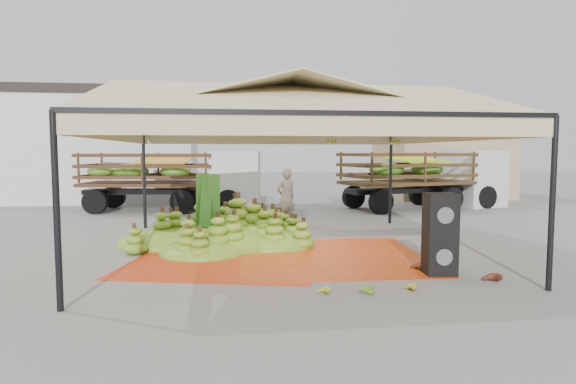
{
  "coord_description": "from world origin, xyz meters",
  "views": [
    {
      "loc": [
        -1.54,
        -11.46,
        2.39
      ],
      "look_at": [
        0.2,
        1.5,
        1.3
      ],
      "focal_mm": 30.0,
      "sensor_mm": 36.0,
      "label": 1
    }
  ],
  "objects": [
    {
      "name": "ground",
      "position": [
        0.0,
        0.0,
        0.0
      ],
      "size": [
        90.0,
        90.0,
        0.0
      ],
      "primitive_type": "plane",
      "color": "slate",
      "rests_on": "ground"
    },
    {
      "name": "canopy_tent",
      "position": [
        0.0,
        0.0,
        3.3
      ],
      "size": [
        8.1,
        8.1,
        4.0
      ],
      "color": "black",
      "rests_on": "ground"
    },
    {
      "name": "building_white",
      "position": [
        -10.0,
        14.0,
        2.71
      ],
      "size": [
        14.3,
        6.3,
        5.4
      ],
      "color": "silver",
      "rests_on": "ground"
    },
    {
      "name": "building_tan",
      "position": [
        10.0,
        13.0,
        2.07
      ],
      "size": [
        6.3,
        5.3,
        4.1
      ],
      "color": "tan",
      "rests_on": "ground"
    },
    {
      "name": "tarp_left",
      "position": [
        -1.53,
        -0.91,
        0.01
      ],
      "size": [
        4.8,
        4.66,
        0.01
      ],
      "primitive_type": "cube",
      "rotation": [
        0.0,
        0.0,
        -0.24
      ],
      "color": "red",
      "rests_on": "ground"
    },
    {
      "name": "tarp_right",
      "position": [
        0.91,
        -0.8,
        0.01
      ],
      "size": [
        4.39,
        4.58,
        0.01
      ],
      "primitive_type": "cube",
      "rotation": [
        0.0,
        0.0,
        -0.06
      ],
      "color": "#D55514",
      "rests_on": "ground"
    },
    {
      "name": "banana_heap",
      "position": [
        -1.64,
        0.82,
        0.56
      ],
      "size": [
        6.28,
        5.65,
        1.13
      ],
      "primitive_type": "ellipsoid",
      "rotation": [
        0.0,
        0.0,
        0.29
      ],
      "color": "#497B19",
      "rests_on": "ground"
    },
    {
      "name": "hand_yellow_a",
      "position": [
        1.57,
        -3.7,
        0.09
      ],
      "size": [
        0.43,
        0.36,
        0.19
      ],
      "primitive_type": "ellipsoid",
      "rotation": [
        0.0,
        0.0,
        0.05
      ],
      "color": "gold",
      "rests_on": "ground"
    },
    {
      "name": "hand_yellow_b",
      "position": [
        0.06,
        -3.7,
        0.09
      ],
      "size": [
        0.48,
        0.44,
        0.18
      ],
      "primitive_type": "ellipsoid",
      "rotation": [
        0.0,
        0.0,
        0.33
      ],
      "color": "gold",
      "rests_on": "ground"
    },
    {
      "name": "hand_red_a",
      "position": [
        2.25,
        -2.31,
        0.1
      ],
      "size": [
        0.48,
        0.41,
        0.2
      ],
      "primitive_type": "ellipsoid",
      "rotation": [
        0.0,
        0.0,
        0.13
      ],
      "color": "#542013",
      "rests_on": "ground"
    },
    {
      "name": "hand_red_b",
      "position": [
        3.3,
        -3.4,
        0.11
      ],
      "size": [
        0.64,
        0.62,
        0.23
      ],
      "primitive_type": "ellipsoid",
      "rotation": [
        0.0,
        0.0,
        0.59
      ],
      "color": "#5C2715",
      "rests_on": "ground"
    },
    {
      "name": "hand_green",
      "position": [
        0.78,
        -3.7,
        0.11
      ],
      "size": [
        0.65,
        0.64,
        0.23
      ],
      "primitive_type": "ellipsoid",
      "rotation": [
        0.0,
        0.0,
        -0.69
      ],
      "color": "#397217",
      "rests_on": "ground"
    },
    {
      "name": "hanging_bunches",
      "position": [
        1.65,
        -0.73,
        2.62
      ],
      "size": [
        1.74,
        0.24,
        0.2
      ],
      "color": "#4C801A",
      "rests_on": "ground"
    },
    {
      "name": "speaker_stack",
      "position": [
        2.61,
        -2.71,
        0.8
      ],
      "size": [
        0.62,
        0.56,
        1.6
      ],
      "rotation": [
        0.0,
        0.0,
        -0.1
      ],
      "color": "black",
      "rests_on": "ground"
    },
    {
      "name": "banana_leaves",
      "position": [
        -1.92,
        0.25,
        0.0
      ],
      "size": [
        0.96,
        1.36,
        3.7
      ],
      "primitive_type": null,
      "color": "#2F721E",
      "rests_on": "ground"
    },
    {
      "name": "vendor",
      "position": [
        0.45,
        3.88,
        0.93
      ],
      "size": [
        0.8,
        0.68,
        1.86
      ],
      "primitive_type": "imported",
      "rotation": [
        0.0,
        0.0,
        3.56
      ],
      "color": "gray",
      "rests_on": "ground"
    },
    {
      "name": "truck_left",
      "position": [
        -3.3,
        8.52,
        1.49
      ],
      "size": [
        7.28,
        3.21,
        2.42
      ],
      "rotation": [
        0.0,
        0.0,
        -0.12
      ],
      "color": "#442C16",
      "rests_on": "ground"
    },
    {
      "name": "truck_right",
      "position": [
        7.22,
        8.11,
        1.51
      ],
      "size": [
        7.49,
        4.1,
        2.44
      ],
      "rotation": [
        0.0,
        0.0,
        0.25
      ],
      "color": "#493218",
      "rests_on": "ground"
    }
  ]
}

